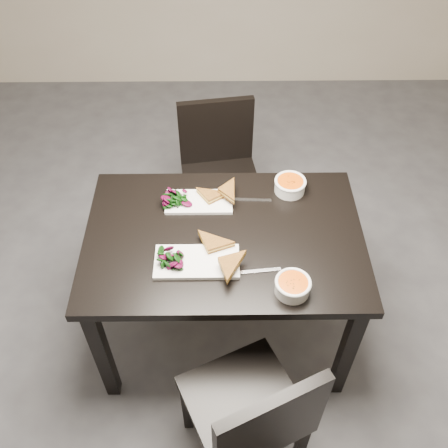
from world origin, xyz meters
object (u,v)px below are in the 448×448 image
plate_far (199,202)px  soup_bowl_far (290,185)px  chair_near (253,415)px  table (224,250)px  plate_near (197,262)px  chair_far (219,167)px  soup_bowl_near (293,286)px

plate_far → soup_bowl_far: soup_bowl_far is taller
chair_near → plate_far: 0.94m
table → plate_near: size_ratio=3.48×
chair_far → plate_far: size_ratio=2.82×
table → soup_bowl_far: bearing=41.7°
soup_bowl_near → plate_near: bearing=159.2°
table → chair_near: chair_near is taller
chair_far → plate_far: (-0.09, -0.56, 0.27)m
plate_near → soup_bowl_far: (0.42, 0.43, 0.03)m
chair_near → chair_far: same height
plate_far → table: bearing=-60.5°
table → chair_far: chair_far is taller
soup_bowl_near → soup_bowl_far: 0.57m
chair_far → plate_far: 0.63m
plate_far → soup_bowl_far: bearing=10.5°
table → soup_bowl_far: (0.31, 0.27, 0.14)m
table → soup_bowl_near: size_ratio=8.50×
chair_near → soup_bowl_far: chair_near is taller
plate_far → soup_bowl_far: size_ratio=2.05×
plate_near → table: bearing=53.6°
table → plate_far: plate_far is taller
soup_bowl_far → chair_near: bearing=-102.1°
plate_near → chair_near: bearing=-67.5°
chair_far → soup_bowl_near: (0.28, -1.05, 0.30)m
plate_near → plate_far: plate_near is taller
chair_far → plate_near: (-0.09, -0.91, 0.27)m
chair_near → soup_bowl_far: (0.20, 0.95, 0.30)m
table → soup_bowl_near: bearing=-48.4°
soup_bowl_far → table: bearing=-138.3°
chair_far → soup_bowl_far: 0.66m
chair_near → soup_bowl_near: 0.51m
plate_near → soup_bowl_far: 0.60m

